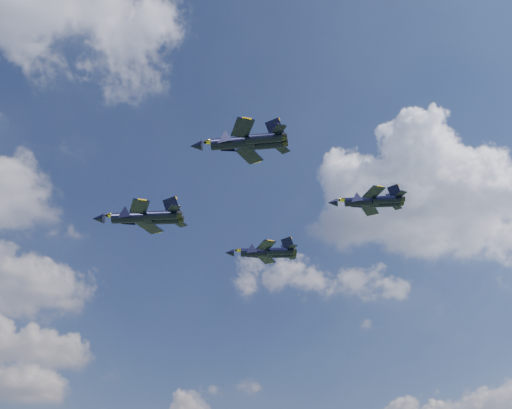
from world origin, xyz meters
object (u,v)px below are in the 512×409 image
object	(u,v)px
jet_lead	(130,217)
jet_left	(230,143)
jet_slot	(359,201)
jet_right	(254,252)

from	to	relation	value
jet_lead	jet_left	distance (m)	29.32
jet_lead	jet_slot	xyz separation A→B (m)	(33.36, -23.59, 1.74)
jet_left	jet_slot	world-z (taller)	jet_slot
jet_left	jet_slot	xyz separation A→B (m)	(29.02, 5.41, 1.34)
jet_right	jet_slot	xyz separation A→B (m)	(5.37, -26.64, 0.84)
jet_lead	jet_left	xyz separation A→B (m)	(4.33, -28.99, 0.40)
jet_lead	jet_slot	size ratio (longest dim) A/B	1.24
jet_left	jet_slot	distance (m)	29.55
jet_lead	jet_slot	bearing A→B (deg)	-90.10
jet_left	jet_right	bearing A→B (deg)	2.69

